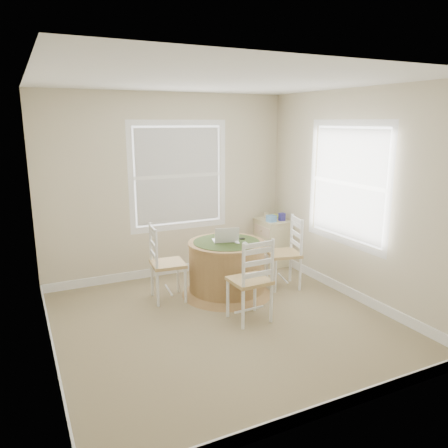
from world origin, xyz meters
TOP-DOWN VIEW (x-y plane):
  - room at (0.17, 0.16)m, footprint 3.64×3.64m
  - round_table at (0.40, 0.74)m, footprint 1.17×1.17m
  - chair_left at (-0.34, 0.90)m, footprint 0.44×0.46m
  - chair_near at (0.30, -0.06)m, footprint 0.44×0.42m
  - chair_right at (1.21, 0.63)m, footprint 0.49×0.50m
  - laptop at (0.40, 0.76)m, footprint 0.36×0.34m
  - mouse at (0.50, 0.63)m, footprint 0.07×0.10m
  - phone at (0.59, 0.57)m, footprint 0.06×0.10m
  - keys at (0.64, 0.75)m, footprint 0.07×0.06m
  - corner_chest at (1.59, 1.54)m, footprint 0.41×0.55m
  - tissue_box at (1.51, 1.43)m, footprint 0.12×0.12m
  - box_yellow at (1.64, 1.61)m, footprint 0.15×0.10m
  - box_blue at (1.68, 1.42)m, footprint 0.08×0.08m
  - cup_cream at (1.57, 1.67)m, footprint 0.07×0.07m

SIDE VIEW (x-z plane):
  - corner_chest at x=1.59m, z-range 0.00..0.72m
  - round_table at x=0.40m, z-range 0.03..0.74m
  - chair_left at x=-0.34m, z-range 0.00..0.95m
  - chair_near at x=0.30m, z-range 0.00..0.95m
  - chair_right at x=1.21m, z-range 0.00..0.95m
  - phone at x=0.59m, z-range 0.70..0.71m
  - keys at x=0.64m, z-range 0.70..0.72m
  - mouse at x=0.50m, z-range 0.70..0.73m
  - laptop at x=0.40m, z-range 0.63..0.84m
  - box_yellow at x=1.64m, z-range 0.72..0.78m
  - cup_cream at x=1.57m, z-range 0.72..0.81m
  - tissue_box at x=1.51m, z-range 0.72..0.82m
  - box_blue at x=1.68m, z-range 0.72..0.84m
  - room at x=0.17m, z-range -0.02..2.62m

